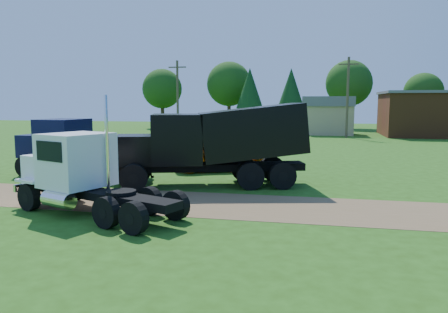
% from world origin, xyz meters
% --- Properties ---
extents(ground, '(140.00, 140.00, 0.00)m').
position_xyz_m(ground, '(0.00, 0.00, 0.00)').
color(ground, '#264E11').
rests_on(ground, ground).
extents(dirt_track, '(120.00, 4.20, 0.01)m').
position_xyz_m(dirt_track, '(0.00, 0.00, 0.01)').
color(dirt_track, brown).
rests_on(dirt_track, ground).
extents(white_semi_tractor, '(7.09, 4.51, 4.24)m').
position_xyz_m(white_semi_tractor, '(-5.67, -2.03, 1.45)').
color(white_semi_tractor, black).
rests_on(white_semi_tractor, ground).
extents(black_dump_truck, '(9.27, 5.22, 3.95)m').
position_xyz_m(black_dump_truck, '(-1.83, 3.87, 2.17)').
color(black_dump_truck, black).
rests_on(black_dump_truck, ground).
extents(navy_truck, '(7.24, 3.04, 3.08)m').
position_xyz_m(navy_truck, '(-10.01, 4.92, 1.57)').
color(navy_truck, maroon).
rests_on(navy_truck, ground).
extents(orange_pickup, '(6.36, 4.66, 1.61)m').
position_xyz_m(orange_pickup, '(-2.67, 8.74, 0.80)').
color(orange_pickup, orange).
rests_on(orange_pickup, ground).
extents(spectator_b, '(1.08, 0.96, 1.85)m').
position_xyz_m(spectator_b, '(-6.06, 5.26, 0.93)').
color(spectator_b, '#999999').
rests_on(spectator_b, ground).
extents(tan_shed, '(6.20, 5.40, 4.70)m').
position_xyz_m(tan_shed, '(4.00, 40.00, 2.42)').
color(tan_shed, tan).
rests_on(tan_shed, ground).
extents(utility_poles, '(42.20, 0.28, 9.00)m').
position_xyz_m(utility_poles, '(6.00, 35.00, 4.71)').
color(utility_poles, '#493729').
rests_on(utility_poles, ground).
extents(tree_row, '(54.13, 11.53, 10.58)m').
position_xyz_m(tree_row, '(3.30, 50.68, 6.52)').
color(tree_row, '#3E2619').
rests_on(tree_row, ground).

